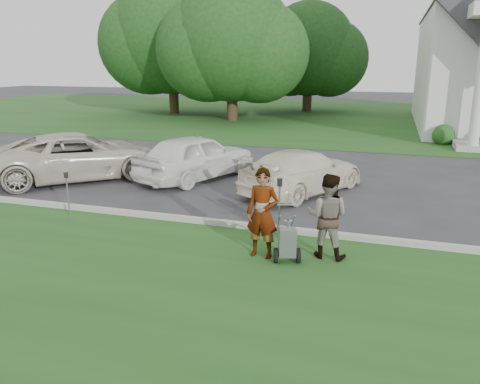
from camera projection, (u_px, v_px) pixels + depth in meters
The scene contains 15 objects.
ground at pixel (255, 238), 11.13m from camera, with size 120.00×120.00×0.00m, color #333335.
grass_strip at pixel (208, 295), 8.38m from camera, with size 80.00×7.00×0.01m, color #204E1A.
church_lawn at pixel (352, 117), 35.90m from camera, with size 80.00×30.00×0.01m, color #204E1A.
curb at pixel (261, 227), 11.62m from camera, with size 80.00×0.18×0.15m, color #9E9E93.
tree_left at pixel (232, 46), 32.29m from camera, with size 10.63×8.40×9.71m.
tree_far at pixel (172, 40), 36.65m from camera, with size 11.64×9.20×10.73m.
tree_back at pixel (309, 54), 38.56m from camera, with size 9.61×7.60×8.89m.
striping_cart at pixel (287, 243), 9.65m from camera, with size 0.74×1.15×1.00m.
person_left at pixel (262, 214), 9.80m from camera, with size 0.70×0.46×1.93m, color #999999.
person_right at pixel (327, 217), 9.80m from camera, with size 0.88×0.69×1.82m, color #999999.
parking_meter_near at pixel (279, 200), 10.83m from camera, with size 0.11×0.10×1.50m.
parking_meter_far at pixel (67, 189), 12.38m from camera, with size 0.09×0.08×1.27m.
car_a at pixel (79, 156), 16.56m from camera, with size 2.73×5.91×1.64m, color beige.
car_b at pixel (196, 157), 16.55m from camera, with size 1.92×4.76×1.62m, color white.
car_c at pixel (302, 171), 14.87m from camera, with size 1.93×4.76×1.38m, color white.
Camera 1 is at (2.85, -10.04, 4.03)m, focal length 35.00 mm.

